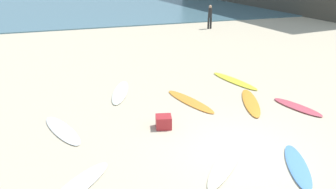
{
  "coord_description": "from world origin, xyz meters",
  "views": [
    {
      "loc": [
        -4.25,
        -7.06,
        5.04
      ],
      "look_at": [
        -0.92,
        3.87,
        0.3
      ],
      "focal_mm": 36.44,
      "sensor_mm": 36.0,
      "label": 1
    }
  ],
  "objects": [
    {
      "name": "surfboard_0",
      "position": [
        -0.15,
        3.64,
        0.03
      ],
      "size": [
        1.32,
        2.6,
        0.06
      ],
      "primitive_type": "ellipsoid",
      "rotation": [
        0.0,
        0.0,
        0.32
      ],
      "color": "orange",
      "rests_on": "ground_plane"
    },
    {
      "name": "surfboard_6",
      "position": [
        -4.35,
        -0.2,
        0.04
      ],
      "size": [
        1.85,
        1.85,
        0.08
      ],
      "primitive_type": "ellipsoid",
      "rotation": [
        0.0,
        0.0,
        -0.79
      ],
      "color": "white",
      "rests_on": "ground_plane"
    },
    {
      "name": "ground_plane",
      "position": [
        0.0,
        0.0,
        0.0
      ],
      "size": [
        120.0,
        120.0,
        0.0
      ],
      "primitive_type": "plane",
      "color": "beige"
    },
    {
      "name": "surfboard_5",
      "position": [
        -4.66,
        2.7,
        0.03
      ],
      "size": [
        1.35,
        2.34,
        0.07
      ],
      "primitive_type": "ellipsoid",
      "rotation": [
        0.0,
        0.0,
        3.52
      ],
      "color": "white",
      "rests_on": "ground_plane"
    },
    {
      "name": "surfboard_7",
      "position": [
        -0.62,
        -0.34,
        0.04
      ],
      "size": [
        2.12,
        2.23,
        0.07
      ],
      "primitive_type": "ellipsoid",
      "rotation": [
        0.0,
        0.0,
        -0.75
      ],
      "color": "#EAE8C8",
      "rests_on": "ground_plane"
    },
    {
      "name": "surfboard_2",
      "position": [
        1.03,
        -1.04,
        0.04
      ],
      "size": [
        1.28,
        2.08,
        0.09
      ],
      "primitive_type": "ellipsoid",
      "rotation": [
        0.0,
        0.0,
        -0.41
      ],
      "color": "#5491E2",
      "rests_on": "ground_plane"
    },
    {
      "name": "surfboard_4",
      "position": [
        -2.45,
        5.26,
        0.04
      ],
      "size": [
        1.26,
        2.52,
        0.07
      ],
      "primitive_type": "ellipsoid",
      "rotation": [
        0.0,
        0.0,
        2.84
      ],
      "color": "silver",
      "rests_on": "ground_plane"
    },
    {
      "name": "beachgoer_near",
      "position": [
        5.79,
        15.61,
        0.93
      ],
      "size": [
        0.34,
        0.32,
        1.68
      ],
      "rotation": [
        0.0,
        0.0,
        3.28
      ],
      "color": "black",
      "rests_on": "ground_plane"
    },
    {
      "name": "surfboard_8",
      "position": [
        1.92,
        2.88,
        0.04
      ],
      "size": [
        1.37,
        2.55,
        0.09
      ],
      "primitive_type": "ellipsoid",
      "rotation": [
        0.0,
        0.0,
        -0.36
      ],
      "color": "orange",
      "rests_on": "ground_plane"
    },
    {
      "name": "beach_cooler",
      "position": [
        -1.63,
        2.02,
        0.2
      ],
      "size": [
        0.56,
        0.53,
        0.4
      ],
      "primitive_type": "cube",
      "rotation": [
        0.0,
        0.0,
        6.08
      ],
      "color": "#B2282D",
      "rests_on": "ground_plane"
    },
    {
      "name": "surfboard_3",
      "position": [
        3.29,
        2.04,
        0.04
      ],
      "size": [
        1.12,
        1.99,
        0.09
      ],
      "primitive_type": "ellipsoid",
      "rotation": [
        0.0,
        0.0,
        3.48
      ],
      "color": "#D14E5E",
      "rests_on": "ground_plane"
    },
    {
      "name": "surfboard_1",
      "position": [
        2.41,
        5.11,
        0.04
      ],
      "size": [
        1.21,
        2.63,
        0.07
      ],
      "primitive_type": "ellipsoid",
      "rotation": [
        0.0,
        0.0,
        3.43
      ],
      "color": "yellow",
      "rests_on": "ground_plane"
    }
  ]
}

